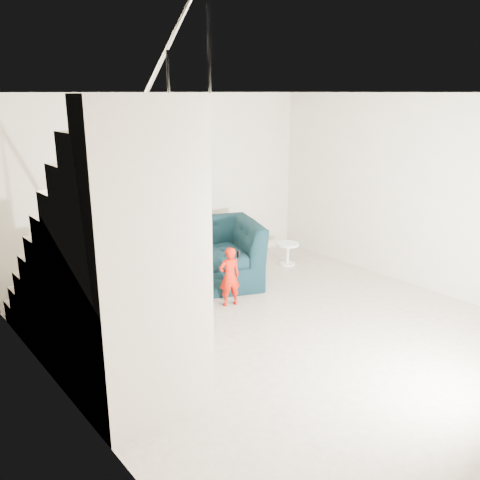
# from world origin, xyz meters

# --- Properties ---
(floor) EXTENTS (5.50, 5.50, 0.00)m
(floor) POSITION_xyz_m (0.00, 0.00, 0.00)
(floor) COLOR gray
(floor) RESTS_ON ground
(ceiling) EXTENTS (5.50, 5.50, 0.00)m
(ceiling) POSITION_xyz_m (0.00, 0.00, 2.70)
(ceiling) COLOR silver
(ceiling) RESTS_ON back_wall
(back_wall) EXTENTS (5.00, 0.00, 5.00)m
(back_wall) POSITION_xyz_m (0.00, 2.75, 1.35)
(back_wall) COLOR #B6AB94
(back_wall) RESTS_ON floor
(left_wall) EXTENTS (0.00, 5.50, 5.50)m
(left_wall) POSITION_xyz_m (-2.50, 0.00, 1.35)
(left_wall) COLOR #B6AB94
(left_wall) RESTS_ON floor
(right_wall) EXTENTS (0.00, 5.50, 5.50)m
(right_wall) POSITION_xyz_m (2.50, 0.00, 1.35)
(right_wall) COLOR #B6AB94
(right_wall) RESTS_ON floor
(armchair) EXTENTS (1.76, 1.66, 0.91)m
(armchair) POSITION_xyz_m (0.21, 1.99, 0.45)
(armchair) COLOR black
(armchair) RESTS_ON floor
(toddler) EXTENTS (0.33, 0.26, 0.80)m
(toddler) POSITION_xyz_m (-0.05, 1.17, 0.40)
(toddler) COLOR #9C0A05
(toddler) RESTS_ON floor
(side_table) EXTENTS (0.36, 0.36, 0.36)m
(side_table) POSITION_xyz_m (1.67, 1.87, 0.24)
(side_table) COLOR white
(side_table) RESTS_ON floor
(staircase) EXTENTS (1.02, 3.03, 3.62)m
(staircase) POSITION_xyz_m (-2.00, 0.55, 0.95)
(staircase) COLOR #ADA089
(staircase) RESTS_ON floor
(cushion) EXTENTS (0.36, 0.17, 0.35)m
(cushion) POSITION_xyz_m (0.07, 2.25, 0.70)
(cushion) COLOR black
(cushion) RESTS_ON armchair
(throw) EXTENTS (0.06, 0.57, 0.64)m
(throw) POSITION_xyz_m (-0.39, 2.07, 0.57)
(throw) COLOR black
(throw) RESTS_ON armchair
(phone) EXTENTS (0.03, 0.05, 0.10)m
(phone) POSITION_xyz_m (0.06, 1.12, 0.69)
(phone) COLOR black
(phone) RESTS_ON toddler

